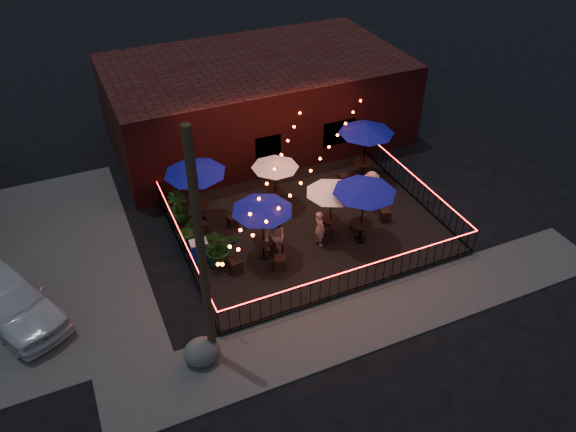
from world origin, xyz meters
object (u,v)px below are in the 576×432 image
at_px(cafe_table_0, 262,207).
at_px(cafe_table_3, 275,164).
at_px(cafe_table_1, 195,170).
at_px(cafe_table_5, 366,129).
at_px(cafe_table_2, 332,190).
at_px(cooler, 199,250).
at_px(utility_pole, 202,258).
at_px(boulder, 202,352).
at_px(cafe_table_4, 365,189).

bearing_deg(cafe_table_0, cafe_table_3, 59.51).
bearing_deg(cafe_table_0, cafe_table_1, 116.41).
bearing_deg(cafe_table_5, cafe_table_0, -152.06).
bearing_deg(cafe_table_1, cafe_table_2, -32.25).
bearing_deg(cooler, cafe_table_1, 75.52).
xyz_separation_m(cafe_table_0, cafe_table_1, (-1.53, 3.08, 0.17)).
height_order(cafe_table_0, cafe_table_5, cafe_table_5).
distance_m(utility_pole, cafe_table_0, 5.02).
relative_size(cafe_table_3, boulder, 2.54).
xyz_separation_m(utility_pole, cafe_table_4, (6.89, 2.97, -1.46)).
xyz_separation_m(cafe_table_3, cooler, (-3.94, -2.12, -1.52)).
relative_size(cafe_table_2, cafe_table_4, 0.74).
bearing_deg(cafe_table_3, cooler, -151.72).
distance_m(cafe_table_2, cafe_table_4, 1.29).
height_order(cafe_table_2, cafe_table_3, cafe_table_2).
relative_size(cafe_table_1, cafe_table_3, 1.04).
distance_m(cafe_table_1, cooler, 3.12).
bearing_deg(boulder, cafe_table_4, 22.53).
xyz_separation_m(cafe_table_3, cafe_table_4, (2.05, -3.52, 0.44)).
height_order(cafe_table_2, boulder, cafe_table_2).
distance_m(cafe_table_2, cafe_table_3, 2.89).
xyz_separation_m(cafe_table_2, cafe_table_3, (-1.20, 2.63, -0.07)).
relative_size(cafe_table_3, cafe_table_4, 0.85).
distance_m(cafe_table_2, boulder, 7.69).
bearing_deg(cafe_table_0, cooler, 160.54).
distance_m(cafe_table_0, cafe_table_3, 3.38).
height_order(cafe_table_3, boulder, cafe_table_3).
relative_size(utility_pole, boulder, 7.96).
bearing_deg(cafe_table_4, cafe_table_1, 145.11).
distance_m(utility_pole, cafe_table_2, 7.39).
xyz_separation_m(utility_pole, cafe_table_5, (9.20, 6.80, -1.42)).
relative_size(cafe_table_0, cafe_table_1, 0.93).
relative_size(cafe_table_2, boulder, 2.20).
height_order(utility_pole, cafe_table_5, utility_pole).
bearing_deg(cafe_table_1, cooler, -107.01).
xyz_separation_m(cafe_table_2, cafe_table_4, (0.86, -0.89, 0.37)).
bearing_deg(cafe_table_2, cafe_table_1, 147.75).
height_order(cafe_table_2, cafe_table_4, cafe_table_4).
bearing_deg(cooler, cafe_table_0, -16.92).
distance_m(cafe_table_1, cafe_table_4, 6.45).
bearing_deg(cafe_table_4, cafe_table_3, 120.26).
relative_size(utility_pole, cafe_table_4, 2.67).
height_order(cafe_table_1, boulder, cafe_table_1).
relative_size(cafe_table_1, cafe_table_4, 0.89).
bearing_deg(boulder, utility_pole, 5.91).
bearing_deg(utility_pole, cafe_table_0, 48.89).
xyz_separation_m(cooler, boulder, (-1.26, -4.41, -0.18)).
height_order(cafe_table_5, cooler, cafe_table_5).
bearing_deg(cafe_table_0, utility_pole, -131.11).
distance_m(cafe_table_4, cafe_table_5, 4.48).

